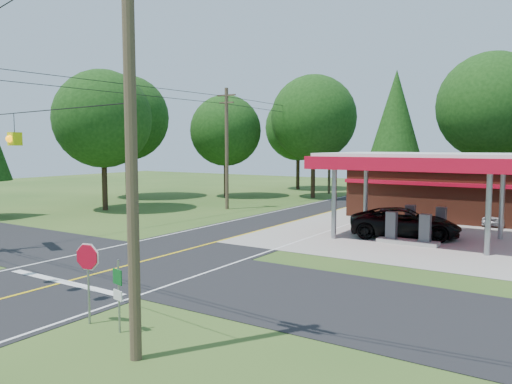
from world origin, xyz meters
The scene contains 14 objects.
ground centered at (0.00, 0.00, 0.00)m, with size 120.00×120.00×0.00m, color #2B4E1B.
main_highway centered at (0.00, 0.00, 0.01)m, with size 8.00×120.00×0.02m, color black.
cross_road centered at (0.00, 0.00, 0.01)m, with size 70.00×7.00×0.02m, color black.
lane_center_yellow centered at (0.00, 0.00, 0.03)m, with size 0.15×110.00×0.00m, color yellow.
gas_canopy centered at (9.00, 13.00, 4.27)m, with size 10.60×7.40×4.88m.
convenience_store centered at (10.00, 22.98, 1.92)m, with size 16.40×7.55×3.80m.
utility_pole_near_right centered at (7.50, -7.00, 5.96)m, with size 1.80×0.30×11.50m.
utility_pole_far_left centered at (-8.00, 18.00, 5.20)m, with size 1.80×0.30×10.00m.
utility_pole_north centered at (-6.50, 35.00, 4.75)m, with size 0.30×0.30×9.50m.
treeline_backdrop centered at (0.82, 24.01, 7.49)m, with size 70.27×51.59×13.30m.
suv_car centered at (8.29, 13.01, 0.85)m, with size 6.12×6.12×1.70m, color black.
sedan_car centered at (12.00, 21.00, 0.62)m, with size 3.65×3.65×1.24m, color silver.
octagonal_stop_sign centered at (4.50, -6.01, 1.83)m, with size 0.84×0.21×2.45m.
route_sign_post centered at (5.80, -6.02, 1.25)m, with size 0.43×0.13×2.11m.
Camera 1 is at (16.50, -15.42, 5.29)m, focal length 35.00 mm.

